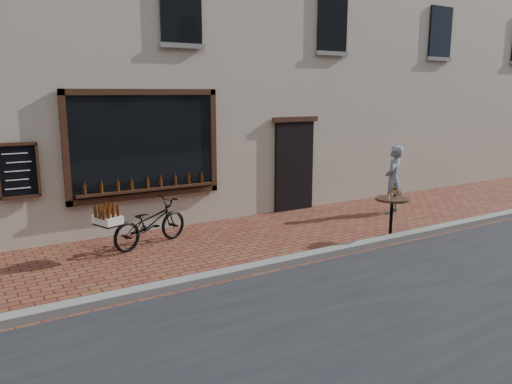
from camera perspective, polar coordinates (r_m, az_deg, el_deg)
ground at (r=8.85m, az=7.39°, el=-7.92°), size 90.00×90.00×0.00m
kerb at (r=8.98m, az=6.59°, el=-7.21°), size 90.00×0.25×0.12m
shop_building at (r=14.17m, az=-9.77°, el=19.68°), size 28.00×6.20×10.00m
cargo_bicycle at (r=9.78m, az=-12.17°, el=-3.44°), size 2.01×1.15×0.95m
bistro_table at (r=10.30m, az=15.24°, el=-1.98°), size 0.66×0.66×1.13m
pedestrian at (r=12.56m, az=15.45°, el=1.40°), size 0.72×0.64×1.65m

